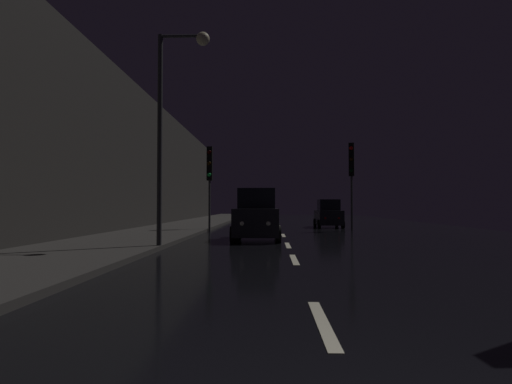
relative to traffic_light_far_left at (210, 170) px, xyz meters
The scene contains 9 objects.
ground 6.01m from the traffic_light_far_left, 35.18° to the left, with size 25.05×84.00×0.02m, color black.
sidewalk_left 4.97m from the traffic_light_far_left, 129.03° to the left, with size 4.40×84.00×0.15m, color #33302D.
building_facade_left 5.02m from the traffic_light_far_left, behind, with size 0.80×63.00×8.66m, color #2D2B28.
lane_centerline 8.79m from the traffic_light_far_left, 60.15° to the right, with size 0.16×28.63×0.01m.
traffic_light_far_left is the anchor object (origin of this frame).
traffic_light_far_right 8.08m from the traffic_light_far_left, ahead, with size 0.37×0.48×5.03m.
streetlamp_overhead 10.22m from the traffic_light_far_left, 88.52° to the right, with size 1.70×0.44×7.11m.
car_approaching_headlights 6.94m from the traffic_light_far_left, 64.12° to the right, with size 1.97×4.26×2.15m.
car_parked_right_far 9.04m from the traffic_light_far_left, 33.12° to the left, with size 1.69×3.66×1.85m.
Camera 1 is at (-0.64, -2.30, 1.43)m, focal length 30.23 mm.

